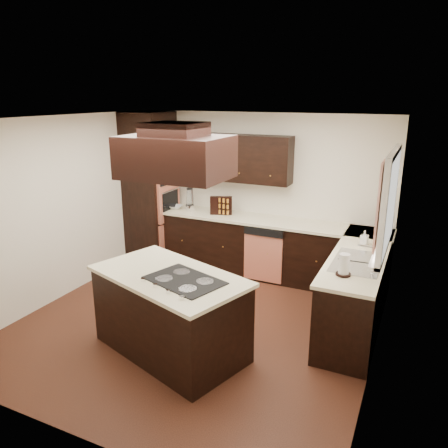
{
  "coord_description": "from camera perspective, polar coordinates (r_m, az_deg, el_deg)",
  "views": [
    {
      "loc": [
        2.38,
        -4.3,
        2.77
      ],
      "look_at": [
        0.1,
        0.6,
        1.15
      ],
      "focal_mm": 35.0,
      "sensor_mm": 36.0,
      "label": 1
    }
  ],
  "objects": [
    {
      "name": "floor",
      "position": [
        5.65,
        -3.58,
        -12.84
      ],
      "size": [
        4.2,
        4.2,
        0.02
      ],
      "primitive_type": "cube",
      "color": "#5C2E1C",
      "rests_on": "ground"
    },
    {
      "name": "countertop_right",
      "position": [
        5.56,
        17.35,
        -3.76
      ],
      "size": [
        0.63,
        2.4,
        0.04
      ],
      "primitive_type": "cube",
      "color": "beige",
      "rests_on": "base_cabinets_right"
    },
    {
      "name": "countertop_back",
      "position": [
        6.79,
        3.72,
        0.64
      ],
      "size": [
        2.93,
        0.63,
        0.04
      ],
      "primitive_type": "cube",
      "color": "beige",
      "rests_on": "base_cabinets_back"
    },
    {
      "name": "dishwasher_front",
      "position": [
        6.6,
        5.13,
        -4.47
      ],
      "size": [
        0.6,
        0.05,
        0.72
      ],
      "primitive_type": "cube",
      "color": "#DE785A",
      "rests_on": "floor"
    },
    {
      "name": "paper_towel",
      "position": [
        4.78,
        15.4,
        -5.17
      ],
      "size": [
        0.14,
        0.14,
        0.24
      ],
      "primitive_type": "cylinder",
      "rotation": [
        0.0,
        0.0,
        -0.28
      ],
      "color": "silver",
      "rests_on": "countertop_right"
    },
    {
      "name": "mixing_bowl",
      "position": [
        7.34,
        -6.37,
        2.21
      ],
      "size": [
        0.25,
        0.25,
        0.06
      ],
      "primitive_type": "imported",
      "rotation": [
        0.0,
        0.0,
        0.07
      ],
      "color": "silver",
      "rests_on": "countertop_back"
    },
    {
      "name": "wall_left",
      "position": [
        6.4,
        -20.66,
        1.85
      ],
      "size": [
        0.02,
        4.2,
        2.5
      ],
      "primitive_type": "cube",
      "color": "silver",
      "rests_on": "ground"
    },
    {
      "name": "curtain_right",
      "position": [
        5.39,
        20.55,
        4.17
      ],
      "size": [
        0.02,
        0.34,
        0.9
      ],
      "primitive_type": "cube",
      "color": "#FFDDC6",
      "rests_on": "wall_right"
    },
    {
      "name": "wall_back",
      "position": [
        7.01,
        4.48,
        4.09
      ],
      "size": [
        4.2,
        0.02,
        2.5
      ],
      "primitive_type": "cube",
      "color": "silver",
      "rests_on": "ground"
    },
    {
      "name": "blender_pitcher",
      "position": [
        7.14,
        -4.49,
        3.51
      ],
      "size": [
        0.13,
        0.13,
        0.26
      ],
      "primitive_type": "cone",
      "color": "silver",
      "rests_on": "blender_base"
    },
    {
      "name": "island_top",
      "position": [
        4.73,
        -7.2,
        -6.75
      ],
      "size": [
        1.92,
        1.44,
        0.04
      ],
      "primitive_type": "cube",
      "rotation": [
        0.0,
        0.0,
        -0.32
      ],
      "color": "beige",
      "rests_on": "island"
    },
    {
      "name": "base_cabinets_back",
      "position": [
        6.94,
        3.7,
        -2.98
      ],
      "size": [
        2.93,
        0.6,
        0.88
      ],
      "primitive_type": "cube",
      "color": "black",
      "rests_on": "floor"
    },
    {
      "name": "oven_column",
      "position": [
        7.5,
        -9.49,
        3.27
      ],
      "size": [
        0.65,
        0.75,
        2.12
      ],
      "primitive_type": "cube",
      "color": "black",
      "rests_on": "floor"
    },
    {
      "name": "sink_rim",
      "position": [
        5.22,
        16.99,
        -4.77
      ],
      "size": [
        0.52,
        0.84,
        0.01
      ],
      "primitive_type": "cube",
      "color": "silver",
      "rests_on": "countertop_right"
    },
    {
      "name": "curtain_left",
      "position": [
        4.57,
        19.61,
        2.18
      ],
      "size": [
        0.02,
        0.34,
        0.9
      ],
      "primitive_type": "cube",
      "color": "#FFDDC6",
      "rests_on": "wall_right"
    },
    {
      "name": "ceiling",
      "position": [
        4.92,
        -4.12,
        13.62
      ],
      "size": [
        4.2,
        4.2,
        0.02
      ],
      "primitive_type": "cube",
      "color": "white",
      "rests_on": "ground"
    },
    {
      "name": "upper_cabinets",
      "position": [
        6.9,
        0.67,
        8.68
      ],
      "size": [
        2.0,
        0.34,
        0.72
      ],
      "primitive_type": "cube",
      "color": "black",
      "rests_on": "wall_back"
    },
    {
      "name": "wall_right",
      "position": [
        4.57,
        20.14,
        -3.8
      ],
      "size": [
        0.02,
        4.2,
        2.5
      ],
      "primitive_type": "cube",
      "color": "silver",
      "rests_on": "ground"
    },
    {
      "name": "spice_rack",
      "position": [
        6.93,
        -0.38,
        2.43
      ],
      "size": [
        0.35,
        0.21,
        0.29
      ],
      "primitive_type": "cube",
      "rotation": [
        0.0,
        0.0,
        0.38
      ],
      "color": "black",
      "rests_on": "countertop_back"
    },
    {
      "name": "wall_front",
      "position": [
        3.57,
        -20.48,
        -9.6
      ],
      "size": [
        4.2,
        0.02,
        2.5
      ],
      "primitive_type": "cube",
      "color": "silver",
      "rests_on": "ground"
    },
    {
      "name": "soap_bottle",
      "position": [
        5.82,
        17.87,
        -1.7
      ],
      "size": [
        0.1,
        0.1,
        0.19
      ],
      "primitive_type": "imported",
      "rotation": [
        0.0,
        0.0,
        -0.24
      ],
      "color": "silver",
      "rests_on": "countertop_right"
    },
    {
      "name": "range_hood",
      "position": [
        4.43,
        -6.35,
        8.68
      ],
      "size": [
        1.05,
        0.72,
        0.42
      ],
      "primitive_type": "cube",
      "color": "black",
      "rests_on": "ceiling"
    },
    {
      "name": "hood_duct",
      "position": [
        4.4,
        -6.47,
        12.23
      ],
      "size": [
        0.55,
        0.5,
        0.13
      ],
      "primitive_type": "cube",
      "color": "black",
      "rests_on": "ceiling"
    },
    {
      "name": "island",
      "position": [
        4.93,
        -7.01,
        -11.67
      ],
      "size": [
        1.84,
        1.37,
        0.88
      ],
      "primitive_type": "cube",
      "rotation": [
        0.0,
        0.0,
        -0.32
      ],
      "color": "black",
      "rests_on": "floor"
    },
    {
      "name": "window_pane",
      "position": [
        4.99,
        21.06,
        2.58
      ],
      "size": [
        0.0,
        1.2,
        1.0
      ],
      "primitive_type": "cube",
      "color": "white",
      "rests_on": "wall_right"
    },
    {
      "name": "base_cabinets_right",
      "position": [
        5.73,
        17.1,
        -8.1
      ],
      "size": [
        0.6,
        2.4,
        0.88
      ],
      "primitive_type": "cube",
      "color": "black",
      "rests_on": "floor"
    },
    {
      "name": "cooktop",
      "position": [
        4.54,
        -5.18,
        -7.33
      ],
      "size": [
        0.9,
        0.74,
        0.01
      ],
      "primitive_type": "cube",
      "rotation": [
        0.0,
        0.0,
        -0.32
      ],
      "color": "black",
      "rests_on": "island_top"
    },
    {
      "name": "blender_base",
      "position": [
        7.19,
        -4.45,
        2.12
      ],
      "size": [
        0.15,
        0.15,
        0.1
      ],
      "primitive_type": "cylinder",
      "color": "silver",
      "rests_on": "countertop_back"
    },
    {
      "name": "window_frame",
      "position": [
        4.99,
        20.74,
        2.62
      ],
      "size": [
        0.06,
        1.32,
        1.12
      ],
      "primitive_type": "cube",
      "color": "silver",
      "rests_on": "wall_right"
    },
    {
      "name": "wall_oven_face",
      "position": [
        7.3,
        -7.23,
        3.48
      ],
      "size": [
        0.05,
        0.62,
        0.78
      ],
      "primitive_type": "cube",
      "color": "#DE785A",
      "rests_on": "oven_column"
    }
  ]
}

